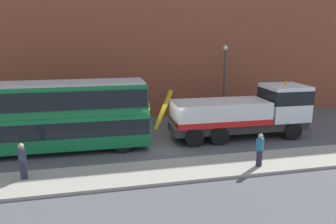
# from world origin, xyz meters

# --- Properties ---
(ground_plane) EXTENTS (120.00, 120.00, 0.00)m
(ground_plane) POSITION_xyz_m (0.00, 0.00, 0.00)
(ground_plane) COLOR #4C4C51
(near_kerb) EXTENTS (60.00, 2.80, 0.15)m
(near_kerb) POSITION_xyz_m (0.00, -4.20, 0.07)
(near_kerb) COLOR gray
(near_kerb) RESTS_ON ground_plane
(building_facade) EXTENTS (60.00, 1.50, 16.00)m
(building_facade) POSITION_xyz_m (0.00, 7.40, 8.07)
(building_facade) COLOR brown
(building_facade) RESTS_ON ground_plane
(recovery_tow_truck) EXTENTS (10.16, 2.79, 3.67)m
(recovery_tow_truck) POSITION_xyz_m (5.75, 0.21, 1.76)
(recovery_tow_truck) COLOR #2D2D2D
(recovery_tow_truck) RESTS_ON ground_plane
(double_decker_bus) EXTENTS (11.08, 2.74, 4.06)m
(double_decker_bus) POSITION_xyz_m (-6.26, 0.22, 2.23)
(double_decker_bus) COLOR #146B38
(double_decker_bus) RESTS_ON ground_plane
(pedestrian_onlooker) EXTENTS (0.42, 0.48, 1.71)m
(pedestrian_onlooker) POSITION_xyz_m (-7.21, -3.70, 0.99)
(pedestrian_onlooker) COLOR #232333
(pedestrian_onlooker) RESTS_ON near_kerb
(pedestrian_bystander) EXTENTS (0.47, 0.46, 1.71)m
(pedestrian_bystander) POSITION_xyz_m (4.14, -4.76, 0.99)
(pedestrian_bystander) COLOR #232333
(pedestrian_bystander) RESTS_ON near_kerb
(street_lamp) EXTENTS (0.36, 0.36, 5.83)m
(street_lamp) POSITION_xyz_m (6.25, 5.20, 3.47)
(street_lamp) COLOR #38383D
(street_lamp) RESTS_ON ground_plane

